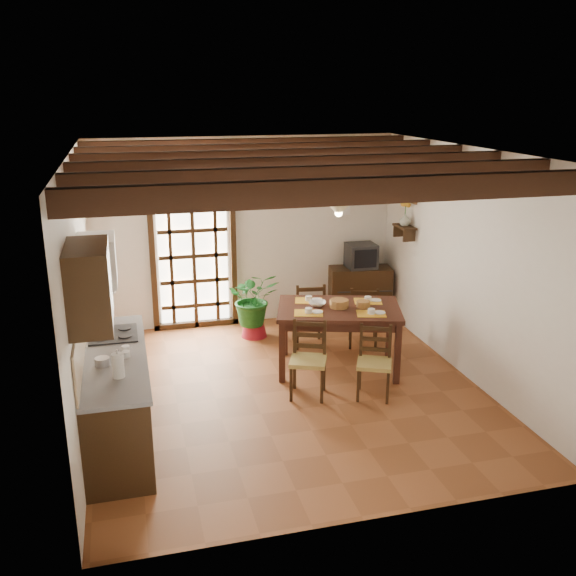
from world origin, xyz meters
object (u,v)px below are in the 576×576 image
object	(u,v)px
chair_far_right	(363,327)
sideboard	(360,292)
dining_table	(339,315)
chair_near_left	(308,373)
pendant_lamp	(339,207)
chair_near_right	(374,375)
crt_tv	(361,256)
potted_plant	(254,299)
chair_far_left	(309,325)
kitchen_counter	(117,395)

from	to	relation	value
chair_far_right	sideboard	xyz separation A→B (m)	(0.37, 1.12, 0.13)
dining_table	chair_near_left	distance (m)	0.97
sideboard	pendant_lamp	xyz separation A→B (m)	(-0.96, -1.66, 1.68)
chair_near_left	chair_near_right	size ratio (longest dim) A/B	1.06
crt_tv	pendant_lamp	size ratio (longest dim) A/B	0.52
chair_far_right	sideboard	size ratio (longest dim) A/B	0.93
chair_far_right	pendant_lamp	bearing A→B (deg)	61.75
crt_tv	pendant_lamp	xyz separation A→B (m)	(-0.96, -1.66, 1.09)
chair_near_right	chair_far_right	xyz separation A→B (m)	(0.44, 1.50, 0.01)
chair_near_left	potted_plant	bearing A→B (deg)	118.58
chair_near_right	chair_far_right	bearing A→B (deg)	97.74
chair_near_right	potted_plant	size ratio (longest dim) A/B	0.40
chair_near_left	dining_table	bearing A→B (deg)	69.62
pendant_lamp	chair_far_right	bearing A→B (deg)	42.65
chair_far_left	chair_far_right	bearing A→B (deg)	170.53
potted_plant	chair_near_right	bearing A→B (deg)	-66.65
kitchen_counter	pendant_lamp	xyz separation A→B (m)	(2.73, 1.16, 1.60)
dining_table	chair_near_right	world-z (taller)	chair_near_right
kitchen_counter	chair_far_right	size ratio (longest dim) A/B	2.56
crt_tv	potted_plant	distance (m)	1.86
kitchen_counter	crt_tv	size ratio (longest dim) A/B	5.10
kitchen_counter	chair_near_left	size ratio (longest dim) A/B	2.53
chair_near_right	chair_far_left	xyz separation A→B (m)	(-0.29, 1.71, 0.02)
chair_far_right	chair_near_left	bearing A→B (deg)	66.63
kitchen_counter	chair_far_right	bearing A→B (deg)	27.16
chair_near_left	chair_far_left	size ratio (longest dim) A/B	0.97
sideboard	potted_plant	xyz separation A→B (m)	(-1.77, -0.40, 0.17)
sideboard	kitchen_counter	bearing A→B (deg)	-132.96
pendant_lamp	kitchen_counter	bearing A→B (deg)	-156.95
chair_far_left	potted_plant	bearing A→B (deg)	-30.07
chair_near_left	crt_tv	bearing A→B (deg)	79.28
sideboard	potted_plant	distance (m)	1.82
kitchen_counter	dining_table	size ratio (longest dim) A/B	1.30
potted_plant	kitchen_counter	bearing A→B (deg)	-128.34
chair_near_right	sideboard	xyz separation A→B (m)	(0.81, 2.62, 0.14)
chair_far_right	potted_plant	size ratio (longest dim) A/B	0.42
pendant_lamp	sideboard	bearing A→B (deg)	60.04
dining_table	chair_far_left	size ratio (longest dim) A/B	1.88
kitchen_counter	dining_table	bearing A→B (deg)	21.25
chair_near_right	crt_tv	distance (m)	2.83
chair_near_left	crt_tv	xyz separation A→B (m)	(1.54, 2.40, 0.71)
chair_near_right	chair_far_right	size ratio (longest dim) A/B	0.96
potted_plant	crt_tv	bearing A→B (deg)	12.54
dining_table	chair_near_right	size ratio (longest dim) A/B	2.06
crt_tv	chair_near_right	bearing A→B (deg)	-106.21
crt_tv	sideboard	bearing A→B (deg)	91.09
kitchen_counter	chair_near_right	size ratio (longest dim) A/B	2.67
sideboard	chair_near_left	bearing A→B (deg)	-113.12
chair_far_right	pendant_lamp	xyz separation A→B (m)	(-0.59, -0.54, 1.80)
chair_near_left	chair_far_right	distance (m)	1.73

